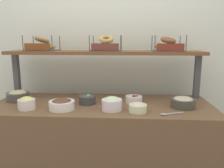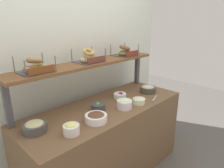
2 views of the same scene
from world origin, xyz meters
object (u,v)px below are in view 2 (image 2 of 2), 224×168
bagel_basket_sesame (89,58)px  bowl_tuna_salad (148,89)px  bowl_chocolate_spread (96,117)px  bagel_basket_everything (35,67)px  bowl_egg_salad (71,128)px  bowl_beet_salad (120,95)px  bowl_scallion_spread (125,103)px  bowl_hummus (35,127)px  bowl_potato_salad (139,101)px  serving_spoon_near_plate (154,99)px  bagel_basket_cinnamon_raisin (125,52)px  bowl_veggie_mix (98,107)px

bagel_basket_sesame → bowl_tuna_salad: bearing=-27.5°
bowl_chocolate_spread → bagel_basket_everything: 0.69m
bowl_egg_salad → bagel_basket_everything: bearing=93.3°
bowl_beet_salad → bowl_scallion_spread: bowl_scallion_spread is taller
bowl_hummus → bowl_potato_salad: bearing=-13.5°
bowl_scallion_spread → bowl_chocolate_spread: size_ratio=0.79×
bowl_scallion_spread → bowl_hummus: bowl_scallion_spread is taller
serving_spoon_near_plate → bagel_basket_sesame: size_ratio=0.60×
bowl_tuna_salad → bagel_basket_cinnamon_raisin: size_ratio=0.71×
bowl_egg_salad → bowl_chocolate_spread: (0.27, 0.02, -0.01)m
bowl_egg_salad → bowl_scallion_spread: bearing=1.8°
bowl_hummus → bowl_chocolate_spread: bearing=-26.0°
bowl_beet_salad → bowl_scallion_spread: size_ratio=0.92×
bagel_basket_everything → bagel_basket_sesame: bearing=0.6°
bowl_scallion_spread → bagel_basket_everything: bearing=147.6°
bowl_tuna_salad → bowl_veggie_mix: bearing=176.3°
bowl_veggie_mix → bagel_basket_sesame: bagel_basket_sesame is taller
bowl_veggie_mix → serving_spoon_near_plate: bearing=-21.0°
bowl_veggie_mix → serving_spoon_near_plate: (0.63, -0.24, -0.03)m
bowl_potato_salad → bagel_basket_everything: (-0.89, 0.47, 0.44)m
bowl_egg_salad → serving_spoon_near_plate: bowl_egg_salad is taller
bowl_tuna_salad → bowl_hummus: bowl_hummus is taller
bowl_chocolate_spread → bowl_scallion_spread: bearing=0.9°
bowl_egg_salad → bowl_beet_salad: (0.84, 0.24, -0.02)m
bowl_beet_salad → bagel_basket_sesame: size_ratio=0.49×
bagel_basket_cinnamon_raisin → bagel_basket_sesame: bearing=178.1°
bowl_veggie_mix → serving_spoon_near_plate: size_ratio=0.81×
bowl_beet_salad → bowl_hummus: size_ratio=0.75×
bowl_chocolate_spread → bagel_basket_cinnamon_raisin: 1.06m
bowl_potato_salad → bowl_veggie_mix: bearing=155.3°
bowl_potato_salad → bowl_hummus: bowl_hummus is taller
bagel_basket_cinnamon_raisin → bowl_egg_salad: bearing=-158.6°
bowl_chocolate_spread → bagel_basket_sesame: (0.30, 0.45, 0.44)m
bowl_tuna_salad → serving_spoon_near_plate: size_ratio=1.12×
bowl_veggie_mix → bagel_basket_everything: bearing=149.3°
bowl_hummus → bagel_basket_everything: (0.16, 0.22, 0.43)m
bowl_hummus → bowl_veggie_mix: bearing=-5.4°
bowl_scallion_spread → bagel_basket_sesame: bagel_basket_sesame is taller
bowl_tuna_salad → bowl_hummus: (-1.41, 0.11, 0.00)m
bowl_tuna_salad → bowl_veggie_mix: 0.78m
bowl_scallion_spread → bowl_hummus: bearing=165.6°
bowl_chocolate_spread → bagel_basket_cinnamon_raisin: bagel_basket_cinnamon_raisin is taller
bowl_egg_salad → bowl_veggie_mix: 0.48m
bowl_egg_salad → bagel_basket_everything: size_ratio=0.47×
bowl_hummus → bowl_tuna_salad: bearing=-4.5°
bowl_chocolate_spread → bowl_potato_salad: bearing=-2.6°
bagel_basket_cinnamon_raisin → bowl_veggie_mix: bearing=-159.0°
bowl_potato_salad → bowl_veggie_mix: size_ratio=0.96×
bagel_basket_everything → bowl_beet_salad: bearing=-14.0°
bowl_egg_salad → bagel_basket_sesame: bagel_basket_sesame is taller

